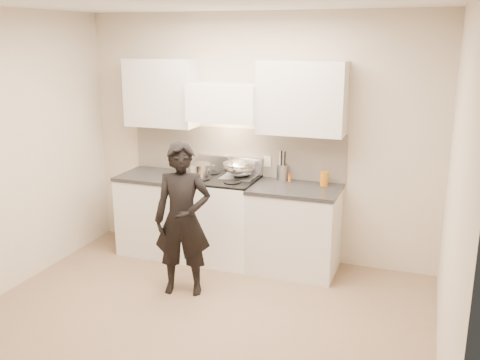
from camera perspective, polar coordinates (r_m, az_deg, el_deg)
name	(u,v)px	position (r m, az deg, el deg)	size (l,w,h in m)	color
ground_plane	(194,324)	(4.85, -4.93, -15.09)	(4.00, 4.00, 0.00)	#87684E
room_shell	(202,136)	(4.64, -4.11, 4.65)	(4.04, 3.54, 2.70)	beige
stove	(222,219)	(5.96, -1.96, -4.15)	(0.76, 0.65, 0.96)	white
counter_right	(294,229)	(5.72, 5.82, -5.19)	(0.92, 0.67, 0.92)	silver
counter_left	(159,212)	(6.28, -8.60, -3.44)	(0.82, 0.67, 0.92)	silver
wok	(239,167)	(5.82, -0.08, 1.35)	(0.36, 0.44, 0.29)	silver
stock_pot	(199,171)	(5.75, -4.35, 0.97)	(0.33, 0.31, 0.16)	silver
utensil_crock	(282,171)	(5.83, 4.52, 0.96)	(0.12, 0.12, 0.32)	#B1B1BC
spice_jar	(290,178)	(5.79, 5.33, 0.25)	(0.04, 0.04, 0.08)	#C36C17
oil_glass	(324,179)	(5.66, 8.98, 0.15)	(0.09, 0.09, 0.15)	#BA6D12
person	(183,219)	(5.13, -6.13, -4.21)	(0.55, 0.36, 1.50)	black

